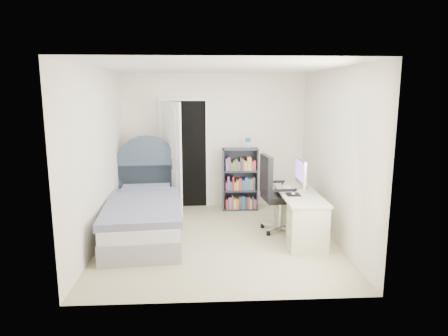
{
  "coord_description": "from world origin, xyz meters",
  "views": [
    {
      "loc": [
        -0.22,
        -5.64,
        2.17
      ],
      "look_at": [
        0.11,
        0.27,
        1.03
      ],
      "focal_mm": 32.0,
      "sensor_mm": 36.0,
      "label": 1
    }
  ],
  "objects": [
    {
      "name": "door",
      "position": [
        -0.69,
        1.54,
        1.03
      ],
      "size": [
        0.92,
        0.75,
        2.06
      ],
      "color": "black",
      "rests_on": "ground"
    },
    {
      "name": "bed",
      "position": [
        -1.12,
        0.31,
        0.32
      ],
      "size": [
        1.26,
        2.38,
        1.42
      ],
      "color": "gray",
      "rests_on": "ground"
    },
    {
      "name": "floor_lamp",
      "position": [
        -0.76,
        1.45,
        0.6
      ],
      "size": [
        0.21,
        0.21,
        1.46
      ],
      "color": "silver",
      "rests_on": "ground"
    },
    {
      "name": "nightstand",
      "position": [
        -1.41,
        1.46,
        0.35
      ],
      "size": [
        0.35,
        0.35,
        0.53
      ],
      "color": "tan",
      "rests_on": "ground"
    },
    {
      "name": "bookcase",
      "position": [
        0.48,
        1.52,
        0.53
      ],
      "size": [
        0.64,
        0.28,
        1.36
      ],
      "color": "#383D4D",
      "rests_on": "ground"
    },
    {
      "name": "office_chair",
      "position": [
        0.9,
        0.31,
        0.67
      ],
      "size": [
        0.64,
        0.65,
        1.21
      ],
      "color": "silver",
      "rests_on": "ground"
    },
    {
      "name": "room_shell",
      "position": [
        0.0,
        0.0,
        1.25
      ],
      "size": [
        3.5,
        3.7,
        2.6
      ],
      "color": "#9B9370",
      "rests_on": "ground"
    },
    {
      "name": "desk",
      "position": [
        1.22,
        0.02,
        0.37
      ],
      "size": [
        0.56,
        1.4,
        1.15
      ],
      "color": "beige",
      "rests_on": "ground"
    }
  ]
}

